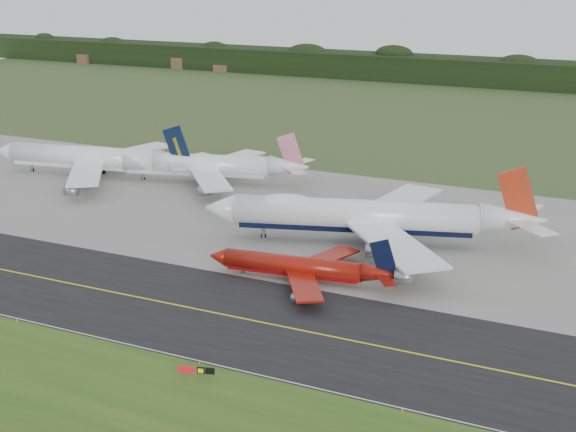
# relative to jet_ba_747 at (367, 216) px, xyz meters

# --- Properties ---
(ground) EXTENTS (600.00, 600.00, 0.00)m
(ground) POSITION_rel_jet_ba_747_xyz_m (-9.94, -38.96, -5.92)
(ground) COLOR #33431F
(ground) RESTS_ON ground
(grass_verge) EXTENTS (400.00, 30.00, 0.01)m
(grass_verge) POSITION_rel_jet_ba_747_xyz_m (-9.94, -73.96, -5.92)
(grass_verge) COLOR #2A5418
(grass_verge) RESTS_ON ground
(taxiway) EXTENTS (400.00, 32.00, 0.02)m
(taxiway) POSITION_rel_jet_ba_747_xyz_m (-9.94, -42.96, -5.91)
(taxiway) COLOR black
(taxiway) RESTS_ON ground
(apron) EXTENTS (400.00, 78.00, 0.01)m
(apron) POSITION_rel_jet_ba_747_xyz_m (-9.94, 12.04, -5.91)
(apron) COLOR gray
(apron) RESTS_ON ground
(taxiway_centreline) EXTENTS (400.00, 0.40, 0.00)m
(taxiway_centreline) POSITION_rel_jet_ba_747_xyz_m (-9.94, -42.96, -5.89)
(taxiway_centreline) COLOR yellow
(taxiway_centreline) RESTS_ON taxiway
(taxiway_edge_line) EXTENTS (400.00, 0.25, 0.00)m
(taxiway_edge_line) POSITION_rel_jet_ba_747_xyz_m (-9.94, -58.46, -5.89)
(taxiway_edge_line) COLOR silver
(taxiway_edge_line) RESTS_ON taxiway
(horizon_treeline) EXTENTS (700.00, 25.00, 12.00)m
(horizon_treeline) POSITION_rel_jet_ba_747_xyz_m (-9.94, 234.80, -0.45)
(horizon_treeline) COLOR black
(horizon_treeline) RESTS_ON ground
(jet_ba_747) EXTENTS (67.90, 54.97, 17.40)m
(jet_ba_747) POSITION_rel_jet_ba_747_xyz_m (0.00, 0.00, 0.00)
(jet_ba_747) COLOR white
(jet_ba_747) RESTS_ON ground
(jet_red_737) EXTENTS (35.84, 29.03, 9.68)m
(jet_red_737) POSITION_rel_jet_ba_747_xyz_m (-3.38, -24.15, -3.25)
(jet_red_737) COLOR maroon
(jet_red_737) RESTS_ON ground
(jet_navy_gold) EXTENTS (59.17, 50.97, 15.29)m
(jet_navy_gold) POSITION_rel_jet_ba_747_xyz_m (-84.41, 20.19, -0.90)
(jet_navy_gold) COLOR white
(jet_navy_gold) RESTS_ON ground
(jet_star_tail) EXTENTS (53.18, 43.54, 14.22)m
(jet_star_tail) POSITION_rel_jet_ba_747_xyz_m (-53.54, 26.99, -1.18)
(jet_star_tail) COLOR white
(jet_star_tail) RESTS_ON ground
(taxiway_sign) EXTENTS (4.96, 1.76, 1.72)m
(taxiway_sign) POSITION_rel_jet_ba_747_xyz_m (-2.32, -62.94, -4.71)
(taxiway_sign) COLOR slate
(taxiway_sign) RESTS_ON ground
(edge_marker_left) EXTENTS (0.16, 0.16, 0.50)m
(edge_marker_left) POSITION_rel_jet_ba_747_xyz_m (-37.85, -59.46, -5.67)
(edge_marker_left) COLOR yellow
(edge_marker_left) RESTS_ON ground
(edge_marker_center) EXTENTS (0.16, 0.16, 0.50)m
(edge_marker_center) POSITION_rel_jet_ba_747_xyz_m (-3.92, -59.46, -5.67)
(edge_marker_center) COLOR yellow
(edge_marker_center) RESTS_ON ground
(edge_marker_right) EXTENTS (0.16, 0.16, 0.50)m
(edge_marker_right) POSITION_rel_jet_ba_747_xyz_m (26.28, -59.46, -5.67)
(edge_marker_right) COLOR yellow
(edge_marker_right) RESTS_ON ground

